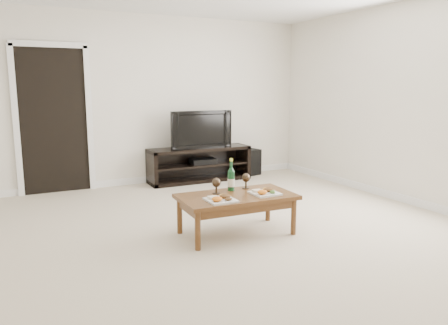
% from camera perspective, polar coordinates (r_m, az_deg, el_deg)
% --- Properties ---
extents(floor, '(5.50, 5.50, 0.00)m').
position_cam_1_polar(floor, '(4.71, 2.29, -8.97)').
color(floor, beige).
rests_on(floor, ground).
extents(back_wall, '(5.00, 0.04, 2.60)m').
position_cam_1_polar(back_wall, '(7.01, -8.70, 8.02)').
color(back_wall, silver).
rests_on(back_wall, ground).
extents(doorway, '(0.90, 0.02, 2.05)m').
position_cam_1_polar(doorway, '(6.68, -21.34, 4.99)').
color(doorway, black).
rests_on(doorway, ground).
extents(media_console, '(1.66, 0.45, 0.55)m').
position_cam_1_polar(media_console, '(7.07, -3.22, -0.22)').
color(media_console, black).
rests_on(media_console, ground).
extents(television, '(1.03, 0.16, 0.59)m').
position_cam_1_polar(television, '(6.99, -3.27, 4.39)').
color(television, black).
rests_on(television, media_console).
extents(av_receiver, '(0.43, 0.34, 0.08)m').
position_cam_1_polar(av_receiver, '(7.08, -2.75, 0.20)').
color(av_receiver, black).
rests_on(av_receiver, media_console).
extents(subwoofer, '(0.35, 0.35, 0.44)m').
position_cam_1_polar(subwoofer, '(7.60, 3.35, 0.08)').
color(subwoofer, black).
rests_on(subwoofer, ground).
extents(coffee_table, '(1.21, 0.69, 0.42)m').
position_cam_1_polar(coffee_table, '(4.57, 1.63, -6.79)').
color(coffee_table, '#573518').
rests_on(coffee_table, ground).
extents(plate_left, '(0.27, 0.27, 0.07)m').
position_cam_1_polar(plate_left, '(4.27, -0.44, -4.61)').
color(plate_left, white).
rests_on(plate_left, coffee_table).
extents(plate_right, '(0.27, 0.27, 0.07)m').
position_cam_1_polar(plate_right, '(4.56, 5.36, -3.72)').
color(plate_right, white).
rests_on(plate_right, coffee_table).
extents(wine_bottle, '(0.07, 0.07, 0.35)m').
position_cam_1_polar(wine_bottle, '(4.66, 0.94, -1.58)').
color(wine_bottle, '#103B1C').
rests_on(wine_bottle, coffee_table).
extents(goblet_left, '(0.09, 0.09, 0.17)m').
position_cam_1_polar(goblet_left, '(4.54, -1.01, -3.07)').
color(goblet_left, '#33281C').
rests_on(goblet_left, coffee_table).
extents(goblet_right, '(0.09, 0.09, 0.17)m').
position_cam_1_polar(goblet_right, '(4.78, 2.88, -2.41)').
color(goblet_right, '#33281C').
rests_on(goblet_right, coffee_table).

